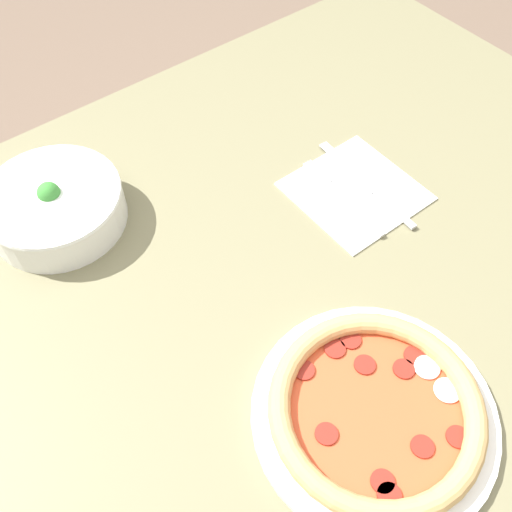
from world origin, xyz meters
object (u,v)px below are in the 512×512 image
pizza (376,411)px  fork (343,198)px  bowl (55,205)px  knife (370,187)px

pizza → fork: pizza is taller
bowl → knife: (0.40, -0.23, -0.03)m
knife → fork: bearing=84.8°
fork → knife: bearing=-95.2°
fork → knife: size_ratio=0.84×
pizza → bowl: size_ratio=1.44×
bowl → pizza: bearing=-73.0°
pizza → knife: 0.36m
pizza → fork: size_ratio=1.58×
pizza → knife: pizza is taller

